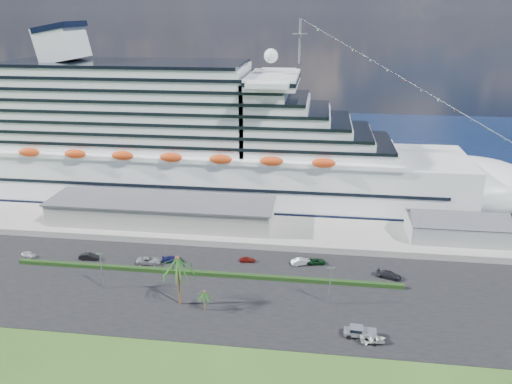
# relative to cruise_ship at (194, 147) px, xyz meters

# --- Properties ---
(ground) EXTENTS (420.00, 420.00, 0.00)m
(ground) POSITION_rel_cruise_ship_xyz_m (21.53, -64.00, -16.69)
(ground) COLOR #2C501A
(ground) RESTS_ON ground
(asphalt_lot) EXTENTS (140.00, 38.00, 0.12)m
(asphalt_lot) POSITION_rel_cruise_ship_xyz_m (21.53, -53.00, -16.63)
(asphalt_lot) COLOR black
(asphalt_lot) RESTS_ON ground
(wharf) EXTENTS (240.00, 20.00, 1.80)m
(wharf) POSITION_rel_cruise_ship_xyz_m (21.53, -24.00, -15.79)
(wharf) COLOR gray
(wharf) RESTS_ON ground
(water) EXTENTS (420.00, 160.00, 0.02)m
(water) POSITION_rel_cruise_ship_xyz_m (21.53, 66.00, -16.68)
(water) COLOR black
(water) RESTS_ON ground
(cruise_ship) EXTENTS (191.00, 38.00, 54.00)m
(cruise_ship) POSITION_rel_cruise_ship_xyz_m (0.00, 0.00, 0.00)
(cruise_ship) COLOR silver
(cruise_ship) RESTS_ON ground
(terminal_building) EXTENTS (61.00, 15.00, 6.30)m
(terminal_building) POSITION_rel_cruise_ship_xyz_m (-3.47, -24.00, -11.68)
(terminal_building) COLOR gray
(terminal_building) RESTS_ON wharf
(port_shed) EXTENTS (24.00, 12.31, 7.37)m
(port_shed) POSITION_rel_cruise_ship_xyz_m (73.53, -24.00, -12.30)
(port_shed) COLOR gray
(port_shed) RESTS_ON wharf
(hedge) EXTENTS (88.00, 1.10, 0.90)m
(hedge) POSITION_rel_cruise_ship_xyz_m (13.53, -48.00, -16.12)
(hedge) COLOR black
(hedge) RESTS_ON asphalt_lot
(lamp_post_left) EXTENTS (1.60, 0.35, 8.27)m
(lamp_post_left) POSITION_rel_cruise_ship_xyz_m (-6.47, -56.00, -11.35)
(lamp_post_left) COLOR gray
(lamp_post_left) RESTS_ON asphalt_lot
(lamp_post_right) EXTENTS (1.60, 0.35, 8.27)m
(lamp_post_right) POSITION_rel_cruise_ship_xyz_m (41.53, -56.00, -11.35)
(lamp_post_right) COLOR gray
(lamp_post_right) RESTS_ON asphalt_lot
(palm_tall) EXTENTS (8.82, 8.82, 11.13)m
(palm_tall) POSITION_rel_cruise_ship_xyz_m (11.53, -60.00, -7.49)
(palm_tall) COLOR #47301E
(palm_tall) RESTS_ON ground
(palm_short) EXTENTS (3.53, 3.53, 4.56)m
(palm_short) POSITION_rel_cruise_ship_xyz_m (17.03, -61.50, -13.03)
(palm_short) COLOR #47301E
(palm_short) RESTS_ON ground
(parked_car_0) EXTENTS (4.01, 2.40, 1.28)m
(parked_car_0) POSITION_rel_cruise_ship_xyz_m (-30.17, -44.85, -15.94)
(parked_car_0) COLOR silver
(parked_car_0) RESTS_ON asphalt_lot
(parked_car_1) EXTENTS (4.83, 1.79, 1.58)m
(parked_car_1) POSITION_rel_cruise_ship_xyz_m (-15.04, -44.24, -15.79)
(parked_car_1) COLOR black
(parked_car_1) RESTS_ON asphalt_lot
(parked_car_2) EXTENTS (5.86, 3.20, 1.56)m
(parked_car_2) POSITION_rel_cruise_ship_xyz_m (-0.39, -44.34, -15.80)
(parked_car_2) COLOR #A1A3AA
(parked_car_2) RESTS_ON asphalt_lot
(parked_car_3) EXTENTS (5.04, 2.88, 1.37)m
(parked_car_3) POSITION_rel_cruise_ship_xyz_m (4.90, -42.79, -15.89)
(parked_car_3) COLOR #171753
(parked_car_3) RESTS_ON asphalt_lot
(parked_car_4) EXTENTS (3.82, 1.91, 1.25)m
(parked_car_4) POSITION_rel_cruise_ship_xyz_m (22.45, -40.51, -15.95)
(parked_car_4) COLOR maroon
(parked_car_4) RESTS_ON asphalt_lot
(parked_car_5) EXTENTS (5.05, 3.32, 1.57)m
(parked_car_5) POSITION_rel_cruise_ship_xyz_m (35.23, -40.20, -15.79)
(parked_car_5) COLOR #B0B3B7
(parked_car_5) RESTS_ON asphalt_lot
(parked_car_6) EXTENTS (4.81, 2.77, 1.26)m
(parked_car_6) POSITION_rel_cruise_ship_xyz_m (38.61, -39.39, -15.94)
(parked_car_6) COLOR black
(parked_car_6) RESTS_ON asphalt_lot
(parked_car_7) EXTENTS (5.89, 3.84, 1.59)m
(parked_car_7) POSITION_rel_cruise_ship_xyz_m (54.81, -43.86, -15.78)
(parked_car_7) COLOR #24242A
(parked_car_7) RESTS_ON asphalt_lot
(pickup_truck) EXTENTS (5.99, 2.54, 2.07)m
(pickup_truck) POSITION_rel_cruise_ship_xyz_m (46.92, -66.35, -15.44)
(pickup_truck) COLOR black
(pickup_truck) RESTS_ON asphalt_lot
(boat_trailer) EXTENTS (5.35, 3.71, 1.51)m
(boat_trailer) POSITION_rel_cruise_ship_xyz_m (49.11, -67.93, -15.58)
(boat_trailer) COLOR gray
(boat_trailer) RESTS_ON asphalt_lot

